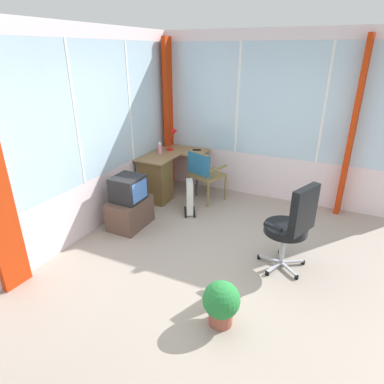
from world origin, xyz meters
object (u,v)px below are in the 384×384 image
at_px(potted_plant, 221,302).
at_px(space_heater, 190,197).
at_px(office_chair, 293,223).
at_px(desk, 158,177).
at_px(spray_bottle, 160,147).
at_px(tv_remote, 197,150).
at_px(desk_lamp, 174,135).
at_px(wooden_armchair, 203,170).
at_px(tv_on_stand, 129,205).

bearing_deg(potted_plant, space_heater, 33.09).
bearing_deg(office_chair, desk, 66.38).
bearing_deg(desk, spray_bottle, 19.18).
xyz_separation_m(tv_remote, space_heater, (-0.91, -0.30, -0.50)).
height_order(desk_lamp, spray_bottle, desk_lamp).
relative_size(desk, spray_bottle, 5.50).
bearing_deg(desk, space_heater, -107.17).
bearing_deg(wooden_armchair, tv_on_stand, 153.41).
bearing_deg(tv_on_stand, space_heater, -37.95).
bearing_deg(tv_on_stand, potted_plant, -122.52).
distance_m(desk, space_heater, 0.77).
height_order(tv_remote, spray_bottle, spray_bottle).
height_order(wooden_armchair, potted_plant, wooden_armchair).
bearing_deg(desk_lamp, potted_plant, -144.42).
bearing_deg(desk, tv_on_stand, -173.29).
distance_m(tv_remote, spray_bottle, 0.67).
xyz_separation_m(tv_remote, office_chair, (-1.75, -2.01, -0.14)).
bearing_deg(office_chair, tv_remote, 48.90).
distance_m(tv_remote, space_heater, 1.08).
bearing_deg(tv_remote, potted_plant, -173.25).
xyz_separation_m(desk, spray_bottle, (0.27, 0.09, 0.45)).
bearing_deg(desk_lamp, tv_remote, -75.06).
height_order(spray_bottle, potted_plant, spray_bottle).
bearing_deg(tv_on_stand, spray_bottle, 9.47).
relative_size(wooden_armchair, potted_plant, 1.95).
relative_size(tv_remote, spray_bottle, 0.69).
bearing_deg(space_heater, desk, 72.83).
relative_size(desk_lamp, space_heater, 0.74).
bearing_deg(space_heater, tv_on_stand, 142.05).
bearing_deg(office_chair, spray_bottle, 62.15).
bearing_deg(desk, wooden_armchair, -71.40).
bearing_deg(desk, tv_remote, -31.47).
relative_size(desk_lamp, tv_remote, 2.64).
xyz_separation_m(desk_lamp, office_chair, (-1.64, -2.41, -0.39)).
relative_size(spray_bottle, office_chair, 0.20).
height_order(desk, wooden_armchair, wooden_armchair).
relative_size(tv_remote, office_chair, 0.14).
bearing_deg(office_chair, desk_lamp, 55.70).
distance_m(tv_on_stand, space_heater, 0.98).
bearing_deg(spray_bottle, tv_on_stand, -170.53).
bearing_deg(tv_remote, desk_lamp, 82.90).
xyz_separation_m(desk, desk_lamp, (0.58, -0.02, 0.61)).
bearing_deg(space_heater, office_chair, -116.17).
xyz_separation_m(office_chair, potted_plant, (-1.14, 0.42, -0.38)).
bearing_deg(wooden_armchair, office_chair, -127.83).
bearing_deg(tv_remote, spray_bottle, 106.98).
relative_size(wooden_armchair, space_heater, 1.66).
height_order(desk_lamp, tv_on_stand, desk_lamp).
distance_m(wooden_armchair, potted_plant, 2.78).
relative_size(tv_on_stand, space_heater, 1.45).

